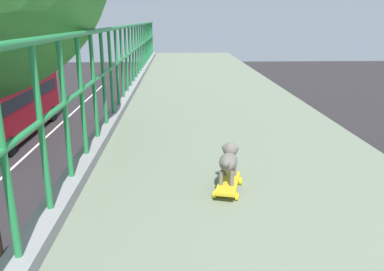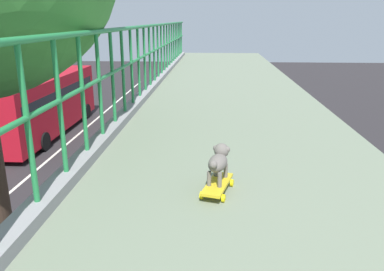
# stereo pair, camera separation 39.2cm
# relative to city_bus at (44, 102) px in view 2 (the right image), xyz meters

# --- Properties ---
(city_bus) EXTENTS (2.54, 10.68, 3.34)m
(city_bus) POSITION_rel_city_bus_xyz_m (0.00, 0.00, 0.00)
(city_bus) COLOR #AD101E
(city_bus) RESTS_ON ground
(toy_skateboard) EXTENTS (0.30, 0.52, 0.09)m
(toy_skateboard) POSITION_rel_city_bus_xyz_m (9.73, -17.89, 3.20)
(toy_skateboard) COLOR gold
(toy_skateboard) RESTS_ON overpass_deck
(small_dog) EXTENTS (0.22, 0.39, 0.30)m
(small_dog) POSITION_rel_city_bus_xyz_m (9.74, -17.82, 3.40)
(small_dog) COLOR #665F5A
(small_dog) RESTS_ON toy_skateboard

